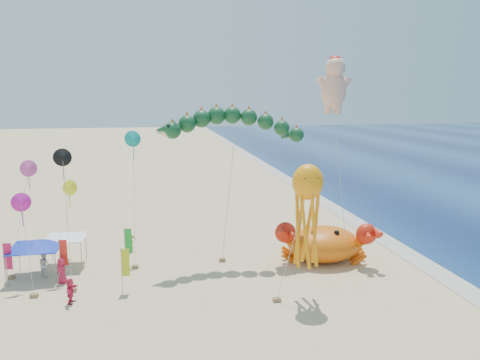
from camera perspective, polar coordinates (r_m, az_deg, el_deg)
name	(u,v)px	position (r m, az deg, el deg)	size (l,w,h in m)	color
ground	(270,265)	(37.20, 3.66, -10.34)	(320.00, 320.00, 0.00)	#D1B784
foam_strip	(410,256)	(41.69, 20.04, -8.65)	(320.00, 320.00, 0.00)	silver
crab_inflatable	(324,243)	(38.19, 10.20, -7.53)	(7.85, 6.07, 3.44)	#D95C0B
dragon_kite	(232,129)	(36.62, -0.92, 6.24)	(12.00, 3.71, 11.82)	#113F21
cherub_kite	(334,83)	(45.10, 11.41, 11.49)	(2.40, 7.06, 16.68)	#F9B598
octopus_kite	(307,208)	(30.03, 8.18, -3.34)	(3.22, 1.79, 8.89)	orange
canopy_blue	(35,244)	(37.32, -23.67, -7.20)	(3.79, 3.79, 2.71)	gray
canopy_white	(65,235)	(38.76, -20.54, -6.34)	(3.13, 3.13, 2.71)	gray
feather_flags	(81,254)	(35.43, -18.76, -8.52)	(8.64, 4.90, 3.20)	gray
beachgoers	(102,265)	(36.16, -16.50, -9.89)	(25.60, 10.80, 1.86)	#D02148
small_kites	(65,181)	(37.59, -20.54, -0.12)	(9.33, 10.07, 10.38)	yellow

